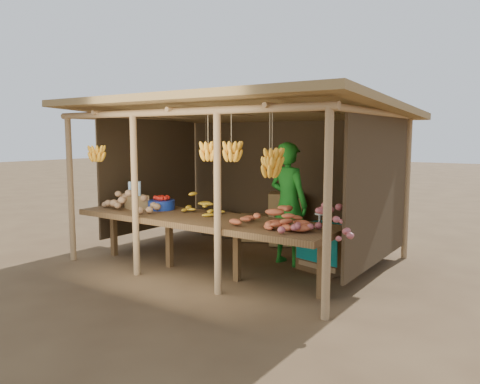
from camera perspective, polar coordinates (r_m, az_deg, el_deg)
The scene contains 13 objects.
ground at distance 7.37m, azimuth 0.00°, elevation -8.13°, with size 60.00×60.00×0.00m, color brown.
stall_structure at distance 7.03m, azimuth -0.56°, elevation 6.88°, with size 4.70×3.50×2.43m.
counter at distance 6.46m, azimuth -4.76°, elevation -3.57°, with size 3.90×1.05×0.80m.
potato_heap at distance 7.20m, azimuth -12.93°, elevation -0.67°, with size 1.05×0.63×0.37m, color #A97F57, non-canonical shape.
sweet_potato_heap at distance 5.74m, azimuth 4.45°, elevation -2.45°, with size 0.96×0.58×0.36m, color #C05831, non-canonical shape.
onion_heap at distance 5.32m, azimuth 10.39°, elevation -3.28°, with size 0.87×0.52×0.36m, color #AB5356, non-canonical shape.
banana_pile at distance 6.70m, azimuth -4.96°, elevation -1.18°, with size 0.56×0.33×0.35m, color gold, non-canonical shape.
tomato_basin at distance 7.17m, azimuth -9.56°, elevation -1.42°, with size 0.40×0.40×0.21m.
bottle_box at distance 7.28m, azimuth -12.48°, elevation -0.77°, with size 0.40×0.36×0.42m.
vendor at distance 6.94m, azimuth 5.91°, elevation -1.44°, with size 0.66×0.43×1.82m, color #19711B.
tarp_crate at distance 6.80m, azimuth 10.31°, elevation -6.53°, with size 0.83×0.76×0.84m.
carton_stack at distance 8.31m, azimuth 4.31°, elevation -3.62°, with size 1.32×0.65×0.90m.
burlap_sacks at distance 9.00m, azimuth -2.69°, elevation -3.65°, with size 0.87×0.46×0.61m.
Camera 1 is at (4.01, -5.88, 1.90)m, focal length 35.00 mm.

